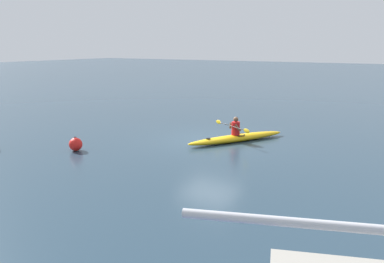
# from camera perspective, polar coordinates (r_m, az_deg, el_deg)

# --- Properties ---
(ground_plane) EXTENTS (160.00, 160.00, 0.00)m
(ground_plane) POSITION_cam_1_polar(r_m,az_deg,el_deg) (17.01, 2.63, -1.25)
(ground_plane) COLOR #233847
(kayak) EXTENTS (2.90, 4.39, 0.30)m
(kayak) POSITION_cam_1_polar(r_m,az_deg,el_deg) (16.85, 6.53, -0.93)
(kayak) COLOR #EAB214
(kayak) RESTS_ON ground
(kayaker) EXTENTS (2.16, 1.29, 0.77)m
(kayaker) POSITION_cam_1_polar(r_m,az_deg,el_deg) (16.69, 6.28, 0.64)
(kayaker) COLOR red
(kayaker) RESTS_ON kayak
(mooring_buoy_white_far) EXTENTS (0.51, 0.51, 0.56)m
(mooring_buoy_white_far) POSITION_cam_1_polar(r_m,az_deg,el_deg) (15.89, -16.49, -1.79)
(mooring_buoy_white_far) COLOR red
(mooring_buoy_white_far) RESTS_ON ground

